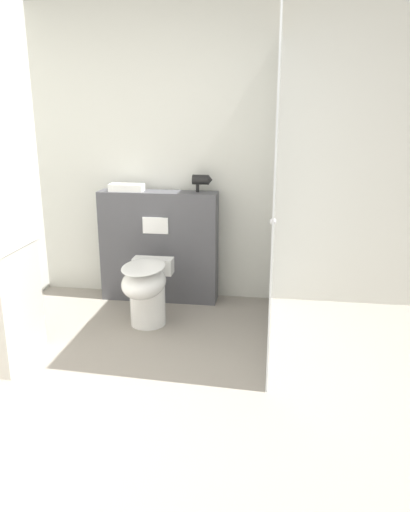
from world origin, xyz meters
The scene contains 7 objects.
ground_plane centered at (0.00, 0.00, 0.00)m, with size 12.00×12.00×0.00m, color gray.
wall_back centered at (0.00, 2.20, 1.25)m, with size 8.00×0.06×2.50m.
partition_panel centered at (-0.37, 2.02, 0.49)m, with size 1.02×0.23×0.97m.
shower_glass centered at (0.62, 1.37, 1.09)m, with size 0.04×1.58×2.19m.
toilet centered at (-0.34, 1.43, 0.31)m, with size 0.33×0.59×0.51m.
hair_drier centered at (0.00, 2.04, 1.07)m, with size 0.17×0.08×0.15m.
folded_towel centered at (-0.64, 2.00, 1.00)m, with size 0.29×0.13×0.06m.
Camera 1 is at (0.64, -2.09, 1.64)m, focal length 35.00 mm.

